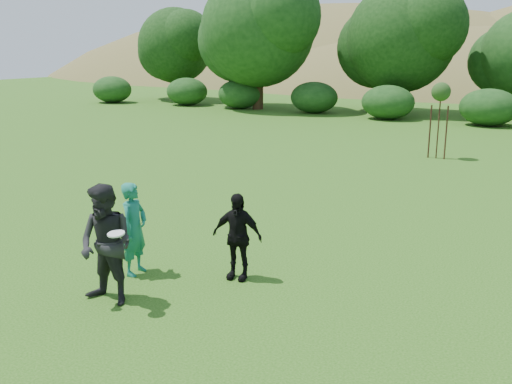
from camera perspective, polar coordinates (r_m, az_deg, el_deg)
ground at (r=10.12m, az=-8.30°, el=-9.75°), size 120.00×120.00×0.00m
player_teal at (r=10.69m, az=-12.08°, el=-3.62°), size 0.49×0.68×1.74m
player_grey at (r=9.54m, az=-14.73°, el=-5.16°), size 0.98×0.76×2.00m
player_black at (r=10.27m, az=-1.91°, el=-4.45°), size 0.98×0.52×1.60m
frisbee at (r=9.09m, az=-13.82°, el=-4.08°), size 0.27×0.27×0.06m
sapling at (r=22.44m, az=18.01°, el=9.31°), size 0.70×0.70×2.85m
hillside at (r=77.71m, az=23.47°, el=1.15°), size 150.00×72.00×52.00m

